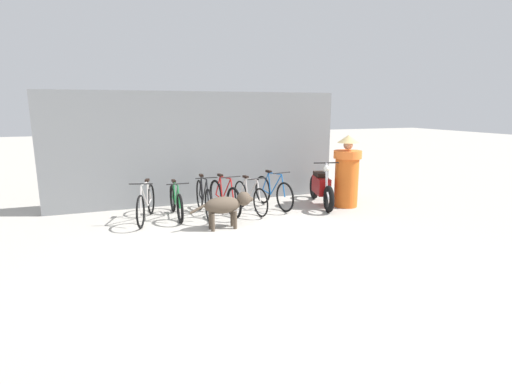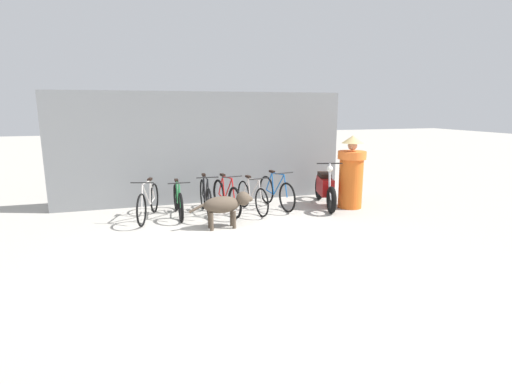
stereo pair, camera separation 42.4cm
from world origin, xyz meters
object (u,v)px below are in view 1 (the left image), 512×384
Objects in this scene: bicycle_5 at (273,192)px; stray_dog at (227,205)px; bicycle_0 at (146,204)px; bicycle_2 at (204,199)px; bicycle_1 at (176,202)px; person_in_robes at (347,171)px; bicycle_3 at (224,198)px; bicycle_4 at (250,197)px; motorcycle at (321,188)px.

stray_dog is (-1.48, -1.21, 0.11)m from bicycle_5.
bicycle_0 is 0.97× the size of bicycle_2.
person_in_robes is (3.95, -0.44, 0.51)m from bicycle_1.
bicycle_3 is 0.97× the size of person_in_robes.
bicycle_5 reaches higher than bicycle_4.
motorcycle is at bearing 70.28° from bicycle_5.
bicycle_3 is at bearing -93.49° from bicycle_5.
person_in_robes is at bearing 101.68° from bicycle_0.
bicycle_5 is at bearing -84.80° from motorcycle.
bicycle_5 is at bearing -4.73° from person_in_robes.
bicycle_0 is 0.99× the size of person_in_robes.
bicycle_3 reaches higher than bicycle_0.
motorcycle reaches higher than stray_dog.
bicycle_1 is 0.98× the size of bicycle_3.
bicycle_2 is (0.59, -0.08, 0.05)m from bicycle_1.
motorcycle reaches higher than bicycle_1.
bicycle_3 is 1.01× the size of bicycle_5.
person_in_robes reaches higher than bicycle_5.
person_in_robes is at bearing 86.07° from bicycle_2.
stray_dog is at bearing 24.71° from person_in_robes.
bicycle_2 is 3.41m from person_in_robes.
stray_dog is at bearing -60.80° from bicycle_5.
bicycle_0 is at bearing -88.98° from bicycle_2.
bicycle_5 is (1.23, 0.14, 0.00)m from bicycle_3.
motorcycle is at bearing 105.30° from bicycle_0.
bicycle_3 is at bearing -76.48° from motorcycle.
bicycle_3 is 1.28× the size of stray_dog.
bicycle_0 is 1.31× the size of stray_dog.
bicycle_5 is 1.18m from motorcycle.
person_in_robes is (4.58, -0.39, 0.48)m from bicycle_0.
stray_dog is at bearing 68.88° from bicycle_0.
bicycle_3 is 2.96m from person_in_robes.
motorcycle is at bearing 90.99° from bicycle_2.
bicycle_5 is (2.91, 0.11, 0.00)m from bicycle_0.
motorcycle is (2.86, -0.06, 0.05)m from bicycle_2.
bicycle_1 is at bearing 111.21° from bicycle_0.
bicycle_5 is at bearing 108.69° from bicycle_0.
bicycle_5 is at bearing 91.90° from bicycle_1.
motorcycle is at bearing 20.03° from stray_dog.
bicycle_2 is at bearing 82.99° from bicycle_1.
bicycle_5 reaches higher than bicycle_0.
motorcycle is 0.72m from person_in_robes.
bicycle_2 is 1.07× the size of bicycle_3.
bicycle_4 is 1.33m from stray_dog.
person_in_robes is (1.67, -0.50, 0.48)m from bicycle_5.
bicycle_3 is 0.59m from bicycle_4.
bicycle_1 is at bearing 5.57° from person_in_robes.
bicycle_4 is 1.23× the size of stray_dog.
bicycle_4 is at bearing -75.48° from motorcycle.
bicycle_2 is 1.36× the size of stray_dog.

